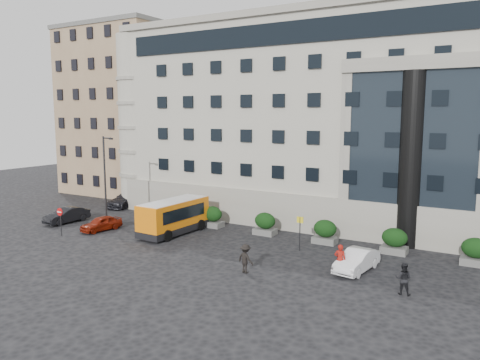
% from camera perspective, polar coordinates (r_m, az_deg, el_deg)
% --- Properties ---
extents(ground, '(120.00, 120.00, 0.00)m').
position_cam_1_polar(ground, '(33.19, -5.12, -9.32)').
color(ground, black).
rests_on(ground, ground).
extents(civic_building, '(44.00, 24.00, 18.00)m').
position_cam_1_polar(civic_building, '(49.33, 15.88, 6.72)').
color(civic_building, '#A5A192').
rests_on(civic_building, ground).
extents(entrance_column, '(1.80, 1.80, 13.00)m').
position_cam_1_polar(entrance_column, '(36.75, 20.14, 2.27)').
color(entrance_column, black).
rests_on(entrance_column, ground).
extents(apartment_near, '(14.00, 14.00, 20.00)m').
position_cam_1_polar(apartment_near, '(62.42, -12.59, 7.98)').
color(apartment_near, '#8C6F51').
rests_on(apartment_near, ground).
extents(apartment_far, '(13.00, 13.00, 22.00)m').
position_cam_1_polar(apartment_far, '(78.30, -5.14, 8.85)').
color(apartment_far, brown).
rests_on(apartment_far, ground).
extents(hedge_a, '(1.80, 1.26, 1.84)m').
position_cam_1_polar(hedge_a, '(41.35, -3.36, -4.47)').
color(hedge_a, '#575754').
rests_on(hedge_a, ground).
extents(hedge_b, '(1.80, 1.26, 1.84)m').
position_cam_1_polar(hedge_b, '(38.77, 3.07, -5.32)').
color(hedge_b, '#575754').
rests_on(hedge_b, ground).
extents(hedge_c, '(1.80, 1.26, 1.84)m').
position_cam_1_polar(hedge_c, '(36.74, 10.33, -6.20)').
color(hedge_c, '#575754').
rests_on(hedge_c, ground).
extents(hedge_d, '(1.80, 1.26, 1.84)m').
position_cam_1_polar(hedge_d, '(35.37, 18.31, -7.04)').
color(hedge_d, '#575754').
rests_on(hedge_d, ground).
extents(hedge_e, '(1.80, 1.26, 1.84)m').
position_cam_1_polar(hedge_e, '(34.73, 26.79, -7.79)').
color(hedge_e, '#575754').
rests_on(hedge_e, ground).
extents(street_lamp, '(1.16, 0.18, 8.00)m').
position_cam_1_polar(street_lamp, '(42.21, -16.08, 0.22)').
color(street_lamp, '#262628').
rests_on(street_lamp, ground).
extents(bus_stop_sign, '(0.50, 0.08, 2.52)m').
position_cam_1_polar(bus_stop_sign, '(34.34, 7.32, -5.76)').
color(bus_stop_sign, '#262628').
rests_on(bus_stop_sign, ground).
extents(no_entry_sign, '(0.64, 0.16, 2.32)m').
position_cam_1_polar(no_entry_sign, '(40.86, -21.08, -4.13)').
color(no_entry_sign, '#262628').
rests_on(no_entry_sign, ground).
extents(minibus, '(2.76, 6.80, 2.81)m').
position_cam_1_polar(minibus, '(39.27, -8.07, -4.29)').
color(minibus, orange).
rests_on(minibus, ground).
extents(red_truck, '(2.91, 5.85, 3.10)m').
position_cam_1_polar(red_truck, '(52.15, -5.83, -1.14)').
color(red_truck, maroon).
rests_on(red_truck, ground).
extents(parked_car_a, '(2.01, 3.81, 1.24)m').
position_cam_1_polar(parked_car_a, '(41.82, -16.56, -5.09)').
color(parked_car_a, maroon).
rests_on(parked_car_a, ground).
extents(parked_car_b, '(1.79, 4.30, 1.38)m').
position_cam_1_polar(parked_car_b, '(45.79, -20.36, -4.04)').
color(parked_car_b, black).
rests_on(parked_car_b, ground).
extents(parked_car_c, '(2.38, 5.51, 1.58)m').
position_cam_1_polar(parked_car_c, '(51.81, -13.46, -2.28)').
color(parked_car_c, black).
rests_on(parked_car_c, ground).
extents(parked_car_d, '(2.40, 4.70, 1.27)m').
position_cam_1_polar(parked_car_d, '(51.34, -5.91, -2.37)').
color(parked_car_d, black).
rests_on(parked_car_d, ground).
extents(white_taxi, '(2.03, 4.35, 1.38)m').
position_cam_1_polar(white_taxi, '(30.95, 14.05, -9.49)').
color(white_taxi, white).
rests_on(white_taxi, ground).
extents(pedestrian_a, '(0.80, 0.63, 1.93)m').
position_cam_1_polar(pedestrian_a, '(30.00, 12.09, -9.45)').
color(pedestrian_a, maroon).
rests_on(pedestrian_a, ground).
extents(pedestrian_b, '(0.96, 0.79, 1.80)m').
position_cam_1_polar(pedestrian_b, '(27.80, 19.28, -11.29)').
color(pedestrian_b, black).
rests_on(pedestrian_b, ground).
extents(pedestrian_c, '(1.32, 0.97, 1.84)m').
position_cam_1_polar(pedestrian_c, '(29.67, 0.68, -9.55)').
color(pedestrian_c, black).
rests_on(pedestrian_c, ground).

